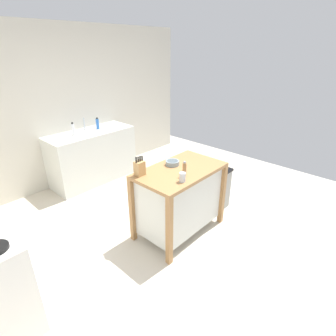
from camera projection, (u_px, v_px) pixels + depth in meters
ground_plane at (180, 235)px, 3.47m from camera, size 6.16×6.16×0.00m
wall_back at (66, 108)px, 4.48m from camera, size 5.16×0.10×2.60m
kitchen_island at (180, 197)px, 3.37m from camera, size 1.12×0.67×0.90m
knife_block at (140, 168)px, 3.02m from camera, size 0.11×0.09×0.24m
bowl_stoneware_deep at (172, 163)px, 3.30m from camera, size 0.17×0.17×0.06m
drinking_cup at (182, 177)px, 2.88m from camera, size 0.07×0.07×0.11m
pepper_grinder at (184, 169)px, 2.99m from camera, size 0.04×0.04×0.19m
trash_bin at (217, 189)px, 3.95m from camera, size 0.36×0.28×0.63m
sink_counter at (93, 156)px, 4.74m from camera, size 1.49×0.60×0.91m
sink_faucet at (84, 124)px, 4.59m from camera, size 0.02×0.02×0.22m
bottle_spray_cleaner at (73, 129)px, 4.34m from camera, size 0.05×0.05×0.22m
bottle_hand_soap at (98, 124)px, 4.68m from camera, size 0.05×0.05×0.20m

